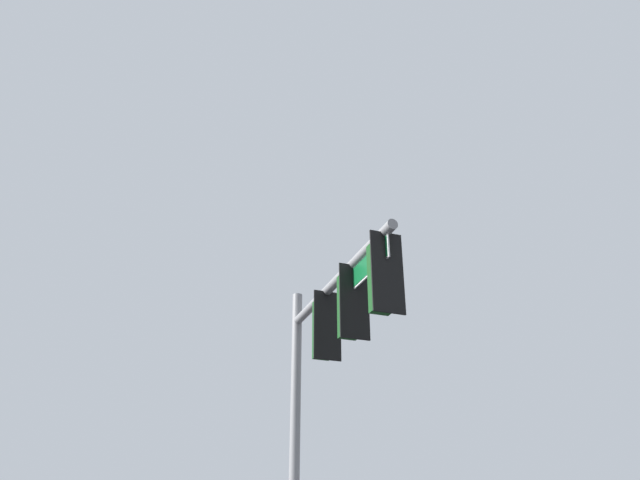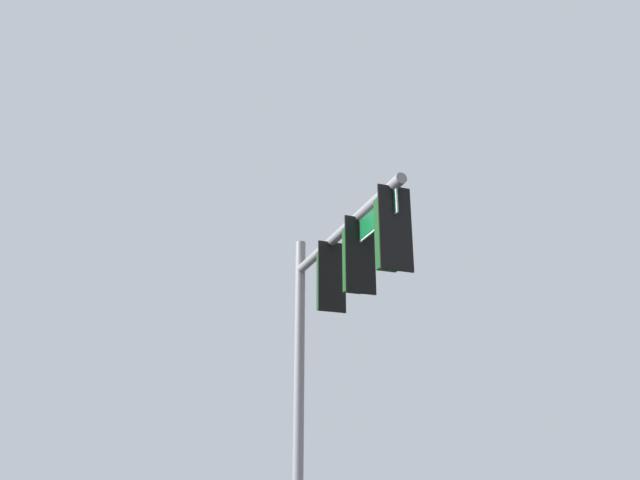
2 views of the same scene
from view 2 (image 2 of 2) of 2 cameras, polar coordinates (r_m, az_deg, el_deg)
signal_pole_near at (r=10.87m, az=1.44°, el=-5.40°), size 4.54×1.35×6.44m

